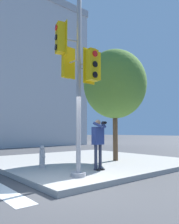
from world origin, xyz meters
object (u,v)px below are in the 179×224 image
object	(u,v)px
person_photographer	(98,140)
fire_hydrant	(42,157)
traffic_signal_pole	(79,69)
street_tree	(115,84)

from	to	relation	value
person_photographer	fire_hydrant	xyz separation A→B (m)	(-1.26, 1.62, -0.63)
traffic_signal_pole	person_photographer	world-z (taller)	traffic_signal_pole
traffic_signal_pole	fire_hydrant	bearing A→B (deg)	92.22
person_photographer	street_tree	xyz separation A→B (m)	(2.26, 1.33, 2.48)
traffic_signal_pole	fire_hydrant	xyz separation A→B (m)	(-0.08, 2.05, -2.78)
traffic_signal_pole	street_tree	bearing A→B (deg)	27.04
street_tree	fire_hydrant	xyz separation A→B (m)	(-3.52, 0.29, -3.11)
street_tree	fire_hydrant	world-z (taller)	street_tree
person_photographer	fire_hydrant	world-z (taller)	person_photographer
traffic_signal_pole	street_tree	xyz separation A→B (m)	(3.44, 1.76, 0.33)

